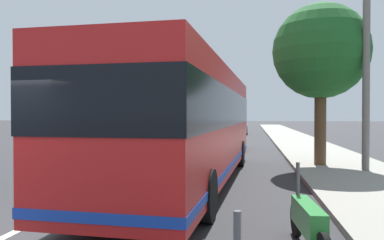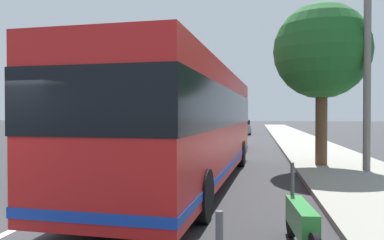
{
  "view_description": "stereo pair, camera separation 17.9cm",
  "coord_description": "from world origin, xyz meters",
  "px_view_note": "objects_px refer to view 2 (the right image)",
  "views": [
    {
      "loc": [
        -5.47,
        -4.0,
        2.02
      ],
      "look_at": [
        7.17,
        -1.99,
        1.82
      ],
      "focal_mm": 35.12,
      "sensor_mm": 36.0,
      "label": 1
    },
    {
      "loc": [
        -5.45,
        -4.18,
        2.02
      ],
      "look_at": [
        7.17,
        -1.99,
        1.82
      ],
      "focal_mm": 35.12,
      "sensor_mm": 36.0,
      "label": 2
    }
  ],
  "objects_px": {
    "car_side_street": "(241,127)",
    "roadside_tree_mid_block": "(322,52)",
    "car_behind_bus": "(229,137)",
    "car_far_distant": "(207,124)",
    "utility_pole": "(367,69)",
    "motorcycle_by_tree": "(301,223)",
    "coach_bus": "(189,121)"
  },
  "relations": [
    {
      "from": "car_side_street",
      "to": "car_far_distant",
      "type": "distance_m",
      "value": 10.14
    },
    {
      "from": "roadside_tree_mid_block",
      "to": "utility_pole",
      "type": "height_order",
      "value": "utility_pole"
    },
    {
      "from": "coach_bus",
      "to": "utility_pole",
      "type": "distance_m",
      "value": 6.31
    },
    {
      "from": "coach_bus",
      "to": "motorcycle_by_tree",
      "type": "bearing_deg",
      "value": -151.0
    },
    {
      "from": "car_side_street",
      "to": "utility_pole",
      "type": "relative_size",
      "value": 0.65
    },
    {
      "from": "car_behind_bus",
      "to": "motorcycle_by_tree",
      "type": "bearing_deg",
      "value": -172.93
    },
    {
      "from": "coach_bus",
      "to": "car_behind_bus",
      "type": "relative_size",
      "value": 2.74
    },
    {
      "from": "car_behind_bus",
      "to": "utility_pole",
      "type": "bearing_deg",
      "value": -149.12
    },
    {
      "from": "coach_bus",
      "to": "car_behind_bus",
      "type": "bearing_deg",
      "value": 1.01
    },
    {
      "from": "car_side_street",
      "to": "roadside_tree_mid_block",
      "type": "bearing_deg",
      "value": -172.13
    },
    {
      "from": "car_far_distant",
      "to": "roadside_tree_mid_block",
      "type": "height_order",
      "value": "roadside_tree_mid_block"
    },
    {
      "from": "motorcycle_by_tree",
      "to": "roadside_tree_mid_block",
      "type": "xyz_separation_m",
      "value": [
        9.07,
        -1.74,
        3.87
      ]
    },
    {
      "from": "utility_pole",
      "to": "roadside_tree_mid_block",
      "type": "bearing_deg",
      "value": 42.88
    },
    {
      "from": "car_behind_bus",
      "to": "car_side_street",
      "type": "distance_m",
      "value": 17.06
    },
    {
      "from": "car_behind_bus",
      "to": "car_side_street",
      "type": "xyz_separation_m",
      "value": [
        17.06,
        -0.05,
        -0.03
      ]
    },
    {
      "from": "car_far_distant",
      "to": "utility_pole",
      "type": "bearing_deg",
      "value": 13.92
    },
    {
      "from": "coach_bus",
      "to": "car_behind_bus",
      "type": "distance_m",
      "value": 10.95
    },
    {
      "from": "motorcycle_by_tree",
      "to": "car_side_street",
      "type": "xyz_separation_m",
      "value": [
        33.25,
        2.19,
        0.22
      ]
    },
    {
      "from": "car_behind_bus",
      "to": "roadside_tree_mid_block",
      "type": "distance_m",
      "value": 8.92
    },
    {
      "from": "coach_bus",
      "to": "utility_pole",
      "type": "xyz_separation_m",
      "value": [
        2.44,
        -5.57,
        1.67
      ]
    },
    {
      "from": "roadside_tree_mid_block",
      "to": "car_side_street",
      "type": "bearing_deg",
      "value": 9.23
    },
    {
      "from": "motorcycle_by_tree",
      "to": "car_far_distant",
      "type": "xyz_separation_m",
      "value": [
        42.21,
        6.94,
        0.27
      ]
    },
    {
      "from": "motorcycle_by_tree",
      "to": "car_behind_bus",
      "type": "height_order",
      "value": "car_behind_bus"
    },
    {
      "from": "coach_bus",
      "to": "car_side_street",
      "type": "height_order",
      "value": "coach_bus"
    },
    {
      "from": "car_behind_bus",
      "to": "utility_pole",
      "type": "distance_m",
      "value": 10.31
    },
    {
      "from": "car_side_street",
      "to": "motorcycle_by_tree",
      "type": "bearing_deg",
      "value": -177.6
    },
    {
      "from": "car_behind_bus",
      "to": "roadside_tree_mid_block",
      "type": "relative_size",
      "value": 0.73
    },
    {
      "from": "motorcycle_by_tree",
      "to": "utility_pole",
      "type": "distance_m",
      "value": 8.83
    },
    {
      "from": "coach_bus",
      "to": "roadside_tree_mid_block",
      "type": "relative_size",
      "value": 1.99
    },
    {
      "from": "coach_bus",
      "to": "car_side_street",
      "type": "bearing_deg",
      "value": 2.07
    },
    {
      "from": "coach_bus",
      "to": "utility_pole",
      "type": "relative_size",
      "value": 1.74
    },
    {
      "from": "coach_bus",
      "to": "utility_pole",
      "type": "height_order",
      "value": "utility_pole"
    }
  ]
}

